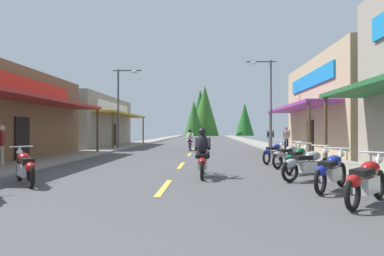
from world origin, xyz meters
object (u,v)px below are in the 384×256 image
(motorcycle_parked_right_3, at_px, (298,159))
(pedestrian_by_shop, at_px, (286,137))
(motorcycle_parked_right_4, at_px, (288,155))
(motorcycle_parked_right_5, at_px, (274,152))
(rider_cruising_lead, at_px, (203,156))
(motorcycle_parked_right_2, at_px, (308,164))
(streetlamp_right, at_px, (266,92))
(motorcycle_parked_right_1, at_px, (331,171))
(streetlamp_left, at_px, (123,97))
(pedestrian_waiting, at_px, (270,137))
(motorcycle_parked_right_0, at_px, (366,180))
(rider_cruising_trailing, at_px, (190,141))
(pedestrian_browsing, at_px, (2,143))
(motorcycle_parked_left_2, at_px, (25,167))

(motorcycle_parked_right_3, relative_size, pedestrian_by_shop, 1.03)
(motorcycle_parked_right_3, xyz_separation_m, motorcycle_parked_right_4, (0.05, 1.55, 0.00))
(motorcycle_parked_right_5, bearing_deg, rider_cruising_lead, -178.55)
(motorcycle_parked_right_2, relative_size, motorcycle_parked_right_4, 1.15)
(motorcycle_parked_right_3, relative_size, rider_cruising_lead, 0.82)
(motorcycle_parked_right_5, xyz_separation_m, rider_cruising_lead, (-3.14, -4.27, 0.17))
(streetlamp_right, xyz_separation_m, motorcycle_parked_right_3, (-1.09, -11.85, -3.75))
(rider_cruising_lead, bearing_deg, motorcycle_parked_right_5, -36.28)
(motorcycle_parked_right_1, xyz_separation_m, rider_cruising_lead, (-3.21, 2.12, 0.17))
(streetlamp_left, relative_size, pedestrian_waiting, 3.63)
(motorcycle_parked_right_2, relative_size, pedestrian_waiting, 1.11)
(motorcycle_parked_right_0, xyz_separation_m, motorcycle_parked_right_2, (-0.20, 3.06, 0.00))
(motorcycle_parked_right_3, bearing_deg, motorcycle_parked_right_4, 35.48)
(motorcycle_parked_right_1, height_order, motorcycle_parked_right_5, same)
(streetlamp_left, relative_size, motorcycle_parked_right_0, 3.77)
(motorcycle_parked_right_3, relative_size, pedestrian_waiting, 1.05)
(rider_cruising_lead, bearing_deg, motorcycle_parked_right_1, -123.40)
(rider_cruising_lead, xyz_separation_m, rider_cruising_trailing, (-1.16, 13.15, 0.00))
(rider_cruising_lead, distance_m, pedestrian_by_shop, 14.73)
(motorcycle_parked_right_4, height_order, motorcycle_parked_right_5, same)
(rider_cruising_trailing, bearing_deg, motorcycle_parked_right_2, -165.84)
(pedestrian_by_shop, height_order, pedestrian_waiting, pedestrian_by_shop)
(motorcycle_parked_right_3, relative_size, motorcycle_parked_right_5, 1.00)
(rider_cruising_lead, distance_m, rider_cruising_trailing, 13.20)
(pedestrian_browsing, bearing_deg, streetlamp_right, -177.98)
(streetlamp_left, bearing_deg, motorcycle_parked_right_1, -58.61)
(rider_cruising_trailing, bearing_deg, pedestrian_by_shop, -90.48)
(motorcycle_parked_right_0, height_order, motorcycle_parked_right_2, same)
(streetlamp_left, xyz_separation_m, rider_cruising_trailing, (5.12, -0.30, -3.33))
(motorcycle_parked_right_1, distance_m, motorcycle_parked_right_5, 6.39)
(motorcycle_parked_right_3, xyz_separation_m, pedestrian_waiting, (1.77, 13.93, 0.49))
(pedestrian_by_shop, bearing_deg, motorcycle_parked_right_0, -18.46)
(motorcycle_parked_right_1, height_order, motorcycle_parked_left_2, same)
(motorcycle_parked_right_4, bearing_deg, motorcycle_parked_right_0, -133.78)
(motorcycle_parked_right_0, xyz_separation_m, motorcycle_parked_right_1, (-0.11, 1.50, 0.00))
(rider_cruising_lead, height_order, pedestrian_browsing, pedestrian_browsing)
(motorcycle_parked_right_2, bearing_deg, streetlamp_right, 52.89)
(motorcycle_parked_right_1, bearing_deg, pedestrian_by_shop, 29.11)
(rider_cruising_trailing, relative_size, pedestrian_by_shop, 1.26)
(streetlamp_left, height_order, pedestrian_browsing, streetlamp_left)
(pedestrian_waiting, bearing_deg, streetlamp_left, 86.93)
(motorcycle_parked_right_5, height_order, rider_cruising_lead, rider_cruising_lead)
(motorcycle_parked_left_2, height_order, pedestrian_by_shop, pedestrian_by_shop)
(motorcycle_parked_right_3, distance_m, pedestrian_by_shop, 12.65)
(motorcycle_parked_right_1, relative_size, pedestrian_by_shop, 1.01)
(streetlamp_left, bearing_deg, rider_cruising_lead, -64.93)
(pedestrian_waiting, bearing_deg, motorcycle_parked_right_1, 162.73)
(motorcycle_parked_right_0, bearing_deg, motorcycle_parked_right_2, 47.47)
(pedestrian_by_shop, bearing_deg, streetlamp_right, -81.13)
(streetlamp_left, xyz_separation_m, motorcycle_parked_right_0, (9.61, -17.07, -3.50))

